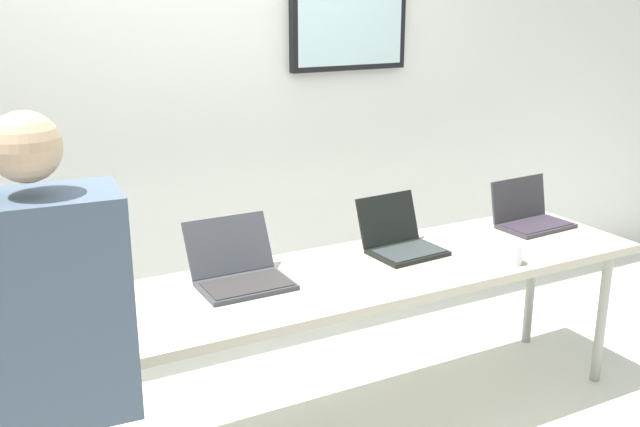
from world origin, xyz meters
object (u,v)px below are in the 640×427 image
laptop_station_2 (400,239)px  workbench (297,293)px  person (49,348)px  coffee_mug (513,254)px  laptop_station_0 (32,305)px  laptop_station_1 (239,270)px  laptop_station_3 (529,215)px

laptop_station_2 → workbench: bearing=-168.2°
person → coffee_mug: size_ratio=18.31×
workbench → laptop_station_2: size_ratio=9.73×
laptop_station_0 → laptop_station_2: (1.62, -0.01, -0.00)m
laptop_station_0 → person: person is taller
laptop_station_1 → coffee_mug: (1.16, -0.37, -0.01)m
laptop_station_0 → person: (-0.04, -0.76, 0.18)m
laptop_station_1 → laptop_station_3: 1.62m
coffee_mug → person: bearing=-169.6°
laptop_station_3 → coffee_mug: bearing=-140.2°
person → laptop_station_1: bearing=40.9°
laptop_station_3 → person: 2.59m
workbench → laptop_station_3: 1.42m
laptop_station_2 → person: size_ratio=0.21×
laptop_station_0 → coffee_mug: laptop_station_0 is taller
person → laptop_station_3: bearing=16.9°
laptop_station_1 → laptop_station_2: (0.81, 0.01, 0.00)m
laptop_station_1 → coffee_mug: size_ratio=4.13×
laptop_station_1 → person: person is taller
workbench → laptop_station_0: size_ratio=8.90×
laptop_station_1 → person: size_ratio=0.23×
workbench → coffee_mug: 0.99m
workbench → laptop_station_1: laptop_station_1 is taller
coffee_mug → workbench: bearing=165.3°
workbench → laptop_station_2: laptop_station_2 is taller
workbench → laptop_station_1: 0.26m
laptop_station_2 → laptop_station_3: size_ratio=0.90×
laptop_station_0 → laptop_station_3: laptop_station_0 is taller
workbench → coffee_mug: (0.95, -0.25, 0.09)m
laptop_station_2 → person: bearing=-155.8°
laptop_station_3 → person: size_ratio=0.24×
laptop_station_0 → laptop_station_1: size_ratio=1.02×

